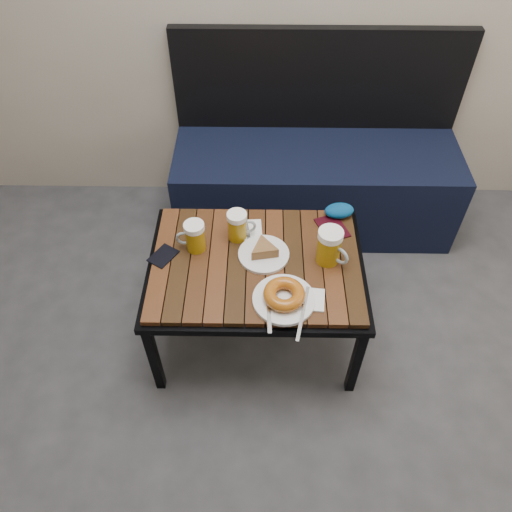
{
  "coord_description": "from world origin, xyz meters",
  "views": [
    {
      "loc": [
        -0.1,
        -0.26,
        1.91
      ],
      "look_at": [
        -0.12,
        1.01,
        0.5
      ],
      "focal_mm": 35.0,
      "sensor_mm": 36.0,
      "label": 1
    }
  ],
  "objects_px": {
    "cafe_table": "(256,268)",
    "passport_burgundy": "(332,228)",
    "beer_mug_left": "(194,236)",
    "beer_mug_centre": "(238,226)",
    "passport_navy": "(163,256)",
    "knit_pouch": "(339,211)",
    "bench": "(314,178)",
    "plate_pie": "(264,252)",
    "plate_bagel": "(284,297)",
    "beer_mug_right": "(330,246)"
  },
  "relations": [
    {
      "from": "passport_burgundy",
      "to": "beer_mug_left",
      "type": "bearing_deg",
      "value": 170.75
    },
    {
      "from": "bench",
      "to": "beer_mug_centre",
      "type": "relative_size",
      "value": 11.09
    },
    {
      "from": "cafe_table",
      "to": "passport_burgundy",
      "type": "distance_m",
      "value": 0.36
    },
    {
      "from": "passport_burgundy",
      "to": "beer_mug_right",
      "type": "bearing_deg",
      "value": -122.1
    },
    {
      "from": "cafe_table",
      "to": "plate_bagel",
      "type": "height_order",
      "value": "plate_bagel"
    },
    {
      "from": "beer_mug_left",
      "to": "beer_mug_centre",
      "type": "bearing_deg",
      "value": -157.95
    },
    {
      "from": "beer_mug_centre",
      "to": "passport_navy",
      "type": "distance_m",
      "value": 0.31
    },
    {
      "from": "passport_navy",
      "to": "bench",
      "type": "bearing_deg",
      "value": 81.03
    },
    {
      "from": "beer_mug_centre",
      "to": "plate_bagel",
      "type": "height_order",
      "value": "beer_mug_centre"
    },
    {
      "from": "beer_mug_centre",
      "to": "passport_burgundy",
      "type": "distance_m",
      "value": 0.39
    },
    {
      "from": "bench",
      "to": "beer_mug_left",
      "type": "bearing_deg",
      "value": -127.44
    },
    {
      "from": "cafe_table",
      "to": "plate_pie",
      "type": "xyz_separation_m",
      "value": [
        0.03,
        0.03,
        0.07
      ]
    },
    {
      "from": "beer_mug_centre",
      "to": "knit_pouch",
      "type": "distance_m",
      "value": 0.44
    },
    {
      "from": "plate_bagel",
      "to": "passport_navy",
      "type": "relative_size",
      "value": 2.72
    },
    {
      "from": "plate_bagel",
      "to": "bench",
      "type": "bearing_deg",
      "value": 78.81
    },
    {
      "from": "passport_burgundy",
      "to": "knit_pouch",
      "type": "height_order",
      "value": "knit_pouch"
    },
    {
      "from": "beer_mug_right",
      "to": "knit_pouch",
      "type": "relative_size",
      "value": 1.23
    },
    {
      "from": "bench",
      "to": "passport_navy",
      "type": "xyz_separation_m",
      "value": [
        -0.65,
        -0.74,
        0.2
      ]
    },
    {
      "from": "bench",
      "to": "beer_mug_centre",
      "type": "height_order",
      "value": "bench"
    },
    {
      "from": "cafe_table",
      "to": "passport_burgundy",
      "type": "bearing_deg",
      "value": 30.64
    },
    {
      "from": "beer_mug_left",
      "to": "beer_mug_right",
      "type": "bearing_deg",
      "value": 175.14
    },
    {
      "from": "beer_mug_right",
      "to": "knit_pouch",
      "type": "distance_m",
      "value": 0.26
    },
    {
      "from": "bench",
      "to": "plate_pie",
      "type": "distance_m",
      "value": 0.8
    },
    {
      "from": "beer_mug_right",
      "to": "bench",
      "type": "bearing_deg",
      "value": 131.17
    },
    {
      "from": "bench",
      "to": "passport_burgundy",
      "type": "bearing_deg",
      "value": -88.09
    },
    {
      "from": "beer_mug_left",
      "to": "plate_bagel",
      "type": "distance_m",
      "value": 0.43
    },
    {
      "from": "beer_mug_right",
      "to": "knit_pouch",
      "type": "xyz_separation_m",
      "value": [
        0.07,
        0.25,
        -0.05
      ]
    },
    {
      "from": "beer_mug_centre",
      "to": "beer_mug_left",
      "type": "bearing_deg",
      "value": -168.96
    },
    {
      "from": "beer_mug_centre",
      "to": "passport_burgundy",
      "type": "relative_size",
      "value": 0.9
    },
    {
      "from": "beer_mug_centre",
      "to": "beer_mug_right",
      "type": "distance_m",
      "value": 0.37
    },
    {
      "from": "passport_navy",
      "to": "passport_burgundy",
      "type": "height_order",
      "value": "passport_burgundy"
    },
    {
      "from": "plate_pie",
      "to": "plate_bagel",
      "type": "height_order",
      "value": "plate_bagel"
    },
    {
      "from": "beer_mug_right",
      "to": "plate_pie",
      "type": "bearing_deg",
      "value": -142.39
    },
    {
      "from": "beer_mug_right",
      "to": "plate_bagel",
      "type": "distance_m",
      "value": 0.27
    },
    {
      "from": "passport_navy",
      "to": "passport_burgundy",
      "type": "xyz_separation_m",
      "value": [
        0.67,
        0.16,
        0.0
      ]
    },
    {
      "from": "beer_mug_centre",
      "to": "beer_mug_right",
      "type": "relative_size",
      "value": 0.83
    },
    {
      "from": "bench",
      "to": "knit_pouch",
      "type": "relative_size",
      "value": 11.37
    },
    {
      "from": "cafe_table",
      "to": "beer_mug_left",
      "type": "distance_m",
      "value": 0.27
    },
    {
      "from": "passport_navy",
      "to": "knit_pouch",
      "type": "relative_size",
      "value": 0.88
    },
    {
      "from": "passport_navy",
      "to": "beer_mug_left",
      "type": "bearing_deg",
      "value": 53.71
    },
    {
      "from": "plate_bagel",
      "to": "beer_mug_right",
      "type": "bearing_deg",
      "value": 49.07
    },
    {
      "from": "beer_mug_centre",
      "to": "plate_pie",
      "type": "height_order",
      "value": "beer_mug_centre"
    },
    {
      "from": "plate_pie",
      "to": "passport_navy",
      "type": "relative_size",
      "value": 1.83
    },
    {
      "from": "beer_mug_centre",
      "to": "plate_pie",
      "type": "bearing_deg",
      "value": -53.41
    },
    {
      "from": "passport_navy",
      "to": "plate_pie",
      "type": "bearing_deg",
      "value": 34.11
    },
    {
      "from": "bench",
      "to": "plate_pie",
      "type": "bearing_deg",
      "value": -109.72
    },
    {
      "from": "cafe_table",
      "to": "passport_navy",
      "type": "relative_size",
      "value": 7.76
    },
    {
      "from": "passport_burgundy",
      "to": "knit_pouch",
      "type": "bearing_deg",
      "value": 45.4
    },
    {
      "from": "plate_pie",
      "to": "knit_pouch",
      "type": "relative_size",
      "value": 1.61
    },
    {
      "from": "knit_pouch",
      "to": "passport_navy",
      "type": "bearing_deg",
      "value": -160.94
    }
  ]
}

